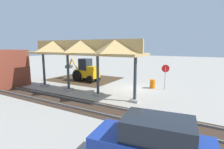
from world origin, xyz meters
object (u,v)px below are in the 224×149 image
(backhoe, at_px, (86,71))
(traffic_barrel, at_px, (152,84))
(stop_sign, at_px, (165,72))
(brick_utility_building, at_px, (3,68))
(distant_parked_car, at_px, (153,145))

(backhoe, xyz_separation_m, traffic_barrel, (-8.27, -0.59, -0.82))
(stop_sign, relative_size, backhoe, 0.49)
(backhoe, height_order, brick_utility_building, brick_utility_building)
(stop_sign, xyz_separation_m, traffic_barrel, (1.25, -0.02, -1.38))
(backhoe, height_order, traffic_barrel, backhoe)
(distant_parked_car, height_order, traffic_barrel, distant_parked_car)
(backhoe, distance_m, distant_parked_car, 16.45)
(distant_parked_car, xyz_separation_m, traffic_barrel, (3.64, -11.93, -0.53))
(brick_utility_building, bearing_deg, distant_parked_car, 164.84)
(stop_sign, distance_m, distant_parked_car, 12.18)
(backhoe, relative_size, traffic_barrel, 5.70)
(stop_sign, bearing_deg, distant_parked_car, 101.34)
(stop_sign, relative_size, distant_parked_car, 0.58)
(stop_sign, xyz_separation_m, backhoe, (9.52, 0.56, -0.56))
(stop_sign, height_order, backhoe, backhoe)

